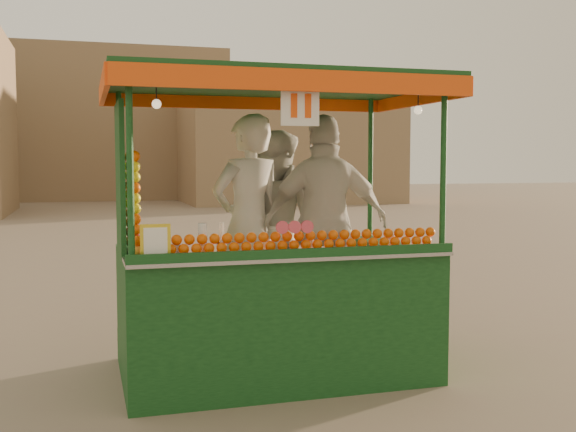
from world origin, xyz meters
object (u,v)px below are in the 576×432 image
object	(u,v)px
vendor_left	(248,224)
vendor_right	(326,223)
juice_cart	(268,281)
vendor_middle	(274,227)

from	to	relation	value
vendor_left	vendor_right	world-z (taller)	vendor_right
juice_cart	vendor_right	world-z (taller)	juice_cart
vendor_right	vendor_left	bearing A→B (deg)	-7.53
juice_cart	vendor_left	distance (m)	0.58
juice_cart	vendor_right	bearing A→B (deg)	23.29
juice_cart	vendor_left	xyz separation A→B (m)	(-0.06, 0.39, 0.43)
vendor_middle	vendor_right	distance (m)	0.55
juice_cart	vendor_left	size ratio (longest dim) A/B	1.43
vendor_left	vendor_right	distance (m)	0.66
juice_cart	vendor_middle	distance (m)	0.81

